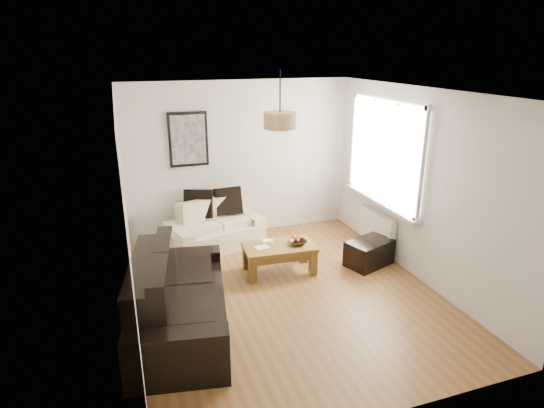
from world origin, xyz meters
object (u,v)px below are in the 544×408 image
object	(u,v)px
loveseat_cream	(215,225)
ottoman	(369,253)
sofa_leather	(179,295)
coffee_table	(279,259)

from	to	relation	value
loveseat_cream	ottoman	xyz separation A→B (m)	(2.02, -1.40, -0.17)
sofa_leather	ottoman	xyz separation A→B (m)	(2.88, 0.76, -0.25)
ottoman	loveseat_cream	bearing A→B (deg)	145.31
coffee_table	ottoman	size ratio (longest dim) A/B	1.50
loveseat_cream	ottoman	world-z (taller)	loveseat_cream
loveseat_cream	sofa_leather	world-z (taller)	sofa_leather
loveseat_cream	sofa_leather	bearing A→B (deg)	-127.02
coffee_table	ottoman	distance (m)	1.36
loveseat_cream	ottoman	distance (m)	2.46
coffee_table	loveseat_cream	bearing A→B (deg)	119.88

